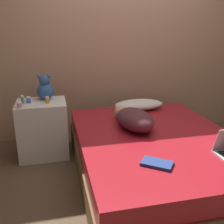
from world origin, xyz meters
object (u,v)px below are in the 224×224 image
teddy_bear (45,89)px  bottle_pink (19,105)px  bottle_blue (29,100)px  bottle_orange (47,100)px  person_lying (134,119)px  book (157,163)px  pillow (139,105)px  bottle_green (22,99)px

teddy_bear → bottle_pink: teddy_bear is taller
bottle_blue → teddy_bear: bearing=32.7°
teddy_bear → bottle_orange: bearing=-83.8°
person_lying → book: size_ratio=2.62×
bottle_blue → bottle_pink: size_ratio=1.24×
pillow → bottle_pink: bearing=-170.6°
person_lying → teddy_bear: 1.11m
teddy_bear → bottle_pink: 0.39m
pillow → person_lying: person_lying is taller
bottle_green → pillow: bearing=3.5°
bottle_orange → bottle_blue: bearing=163.7°
teddy_bear → book: (0.82, -1.42, -0.31)m
teddy_bear → bottle_blue: bearing=-147.3°
bottle_pink → book: bottle_pink is taller
bottle_orange → teddy_bear: bearing=96.2°
book → bottle_green: bearing=129.6°
person_lying → teddy_bear: (-0.88, 0.64, 0.22)m
person_lying → book: (-0.06, -0.78, -0.09)m
pillow → teddy_bear: size_ratio=2.15×
teddy_bear → bottle_pink: bearing=-134.2°
bottle_orange → book: 1.50m
pillow → bottle_blue: (-1.32, -0.08, 0.16)m
book → bottle_blue: bearing=127.7°
pillow → bottle_orange: (-1.12, -0.13, 0.17)m
bottle_blue → bottle_pink: bottle_blue is taller
pillow → person_lying: bearing=-113.4°
pillow → bottle_pink: size_ratio=10.99×
person_lying → bottle_pink: size_ratio=12.26×
book → pillow: bearing=77.1°
bottle_blue → bottle_green: size_ratio=0.75×
person_lying → bottle_pink: bearing=151.3°
bottle_blue → bottle_green: (-0.06, -0.01, 0.01)m
teddy_bear → bottle_orange: teddy_bear is taller
pillow → book: bearing=-102.9°
bottle_pink → teddy_bear: bearing=45.8°
person_lying → bottle_green: size_ratio=7.47×
bottle_orange → bottle_green: 0.27m
bottle_orange → bottle_green: (-0.27, 0.05, 0.01)m
bottle_green → book: 1.70m
bottle_orange → bottle_blue: (-0.20, 0.06, -0.00)m
bottle_blue → bottle_pink: (-0.08, -0.16, -0.01)m
person_lying → bottle_blue: size_ratio=9.90×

